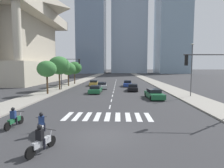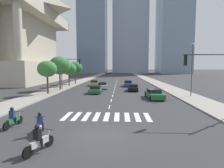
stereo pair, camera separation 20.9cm
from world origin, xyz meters
TOP-DOWN VIEW (x-y plane):
  - ground_plane at (0.00, 0.00)m, footprint 800.00×800.00m
  - sidewalk_east at (11.23, 30.00)m, footprint 4.00×260.00m
  - sidewalk_west at (-11.23, 30.00)m, footprint 4.00×260.00m
  - crosswalk_near at (0.00, 4.64)m, footprint 7.65×2.94m
  - lane_divider_center at (0.00, 32.64)m, footprint 0.14×50.00m
  - motorcycle_lead at (-6.63, 1.50)m, footprint 0.70×2.21m
  - motorcycle_trailing at (-2.97, -2.35)m, footprint 0.96×2.02m
  - motorcycle_third at (-4.01, 0.12)m, footprint 1.09×1.96m
  - sedan_green_0 at (-3.02, 19.77)m, footprint 1.95×4.67m
  - sedan_blue_1 at (2.96, 30.94)m, footprint 2.05×4.69m
  - sedan_black_2 at (3.60, 23.00)m, footprint 2.24×4.65m
  - sedan_green_3 at (5.94, 14.46)m, footprint 2.18×4.85m
  - sedan_silver_4 at (-2.50, 26.05)m, footprint 2.29×4.63m
  - sedan_gold_5 at (-5.05, 32.23)m, footprint 2.26×4.77m
  - traffic_signal_near at (8.83, 4.30)m, footprint 4.30×0.28m
  - traffic_signal_far at (-8.70, 23.29)m, footprint 4.05×0.28m
  - street_lamp_east at (11.53, 15.88)m, footprint 0.50×0.24m
  - street_tree_nearest at (-10.43, 17.39)m, footprint 3.03×3.03m
  - street_tree_second at (-10.43, 23.43)m, footprint 4.04×4.04m
  - street_tree_third at (-10.43, 29.64)m, footprint 3.34×3.34m
  - street_tree_fourth at (-10.43, 35.42)m, footprint 3.66×3.66m
  - office_tower_center_skyline at (8.42, 138.97)m, footprint 26.51×28.10m

SIDE VIEW (x-z plane):
  - ground_plane at x=0.00m, z-range 0.00..0.00m
  - lane_divider_center at x=0.00m, z-range 0.00..0.01m
  - crosswalk_near at x=0.00m, z-range 0.00..0.01m
  - sidewalk_east at x=11.23m, z-range 0.00..0.15m
  - sidewalk_west at x=-11.23m, z-range 0.00..0.15m
  - sedan_black_2 at x=3.60m, z-range -0.05..1.19m
  - sedan_green_0 at x=-3.02m, z-range -0.05..1.21m
  - motorcycle_lead at x=-6.63m, z-range -0.16..1.33m
  - motorcycle_trailing at x=-2.97m, z-range -0.16..1.33m
  - motorcycle_third at x=-4.01m, z-range -0.16..1.33m
  - sedan_gold_5 at x=-5.05m, z-range -0.04..1.25m
  - sedan_green_3 at x=5.94m, z-range -0.05..1.26m
  - sedan_blue_1 at x=2.96m, z-range -0.06..1.29m
  - sedan_silver_4 at x=-2.50m, z-range -0.05..1.30m
  - traffic_signal_near at x=8.83m, z-range 1.19..6.84m
  - street_tree_third at x=-10.43m, z-range 1.38..6.70m
  - street_tree_nearest at x=-10.43m, z-range 1.47..6.73m
  - street_tree_fourth at x=-10.43m, z-range 1.41..7.07m
  - traffic_signal_far at x=-8.70m, z-range 1.24..7.40m
  - street_lamp_east at x=11.53m, z-range 0.75..8.38m
  - street_tree_second at x=-10.43m, z-range 1.57..7.87m
  - office_tower_center_skyline at x=8.42m, z-range -0.53..77.63m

